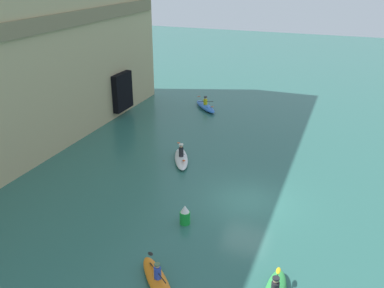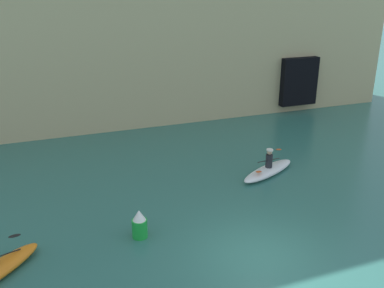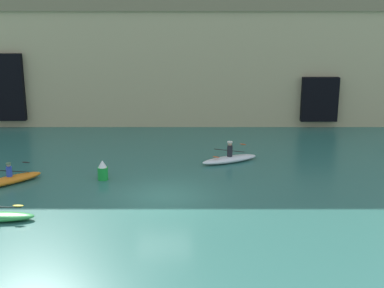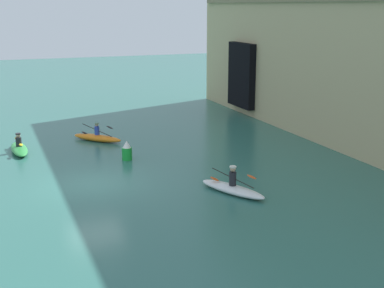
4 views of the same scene
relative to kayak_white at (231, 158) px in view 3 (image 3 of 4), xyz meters
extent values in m
plane|color=#2D665B|center=(-3.32, -5.18, -0.22)|extent=(120.00, 120.00, 0.00)
cube|color=tan|center=(-4.55, 11.07, 6.82)|extent=(34.98, 6.00, 14.08)
cube|color=#847555|center=(-4.55, 8.02, 8.04)|extent=(34.28, 0.24, 0.94)
cube|color=black|center=(-15.07, 7.92, 2.59)|extent=(3.37, 0.70, 4.52)
cube|color=black|center=(6.60, 7.92, 1.77)|extent=(2.47, 0.70, 3.01)
ellipsoid|color=white|center=(0.00, 0.00, -0.05)|extent=(3.31, 2.12, 0.34)
cylinder|color=#232328|center=(0.00, 0.00, 0.42)|extent=(0.30, 0.30, 0.59)
sphere|color=tan|center=(0.00, 0.00, 0.83)|extent=(0.23, 0.23, 0.23)
cylinder|color=silver|center=(0.00, 0.00, 0.93)|extent=(0.29, 0.29, 0.06)
cylinder|color=black|center=(0.00, 0.00, 0.45)|extent=(1.74, 1.13, 0.53)
ellipsoid|color=#D84C19|center=(-0.76, -0.49, 0.23)|extent=(0.47, 0.39, 0.15)
ellipsoid|color=#D84C19|center=(0.76, 0.49, 0.67)|extent=(0.47, 0.39, 0.15)
ellipsoid|color=orange|center=(-10.85, -3.45, -0.03)|extent=(2.86, 2.71, 0.38)
cylinder|color=#2D47B7|center=(-10.85, -3.45, 0.41)|extent=(0.28, 0.28, 0.48)
sphere|color=tan|center=(-10.85, -3.45, 0.74)|extent=(0.19, 0.19, 0.19)
cylinder|color=#4C6B4C|center=(-10.85, -3.45, 0.81)|extent=(0.23, 0.23, 0.06)
cylinder|color=black|center=(-10.85, -3.45, 0.43)|extent=(1.49, 1.40, 0.60)
ellipsoid|color=black|center=(-10.21, -2.85, 0.68)|extent=(0.44, 0.43, 0.17)
ellipsoid|color=yellow|center=(-9.06, -7.77, 0.41)|extent=(0.45, 0.21, 0.07)
cylinder|color=green|center=(-6.46, -2.83, 0.10)|extent=(0.51, 0.51, 0.64)
cone|color=white|center=(-6.46, -2.83, 0.60)|extent=(0.43, 0.43, 0.36)
camera|label=1|loc=(-22.67, -9.39, 11.38)|focal=40.00mm
camera|label=2|loc=(-9.09, -14.78, 7.67)|focal=40.00mm
camera|label=3|loc=(-2.05, -27.81, 8.58)|focal=50.00mm
camera|label=4|loc=(19.00, -9.20, 7.34)|focal=50.00mm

